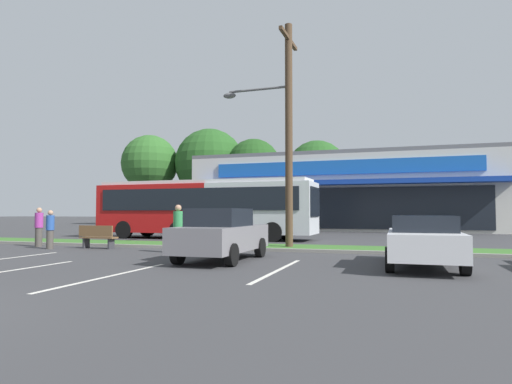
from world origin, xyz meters
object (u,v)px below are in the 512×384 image
object	(u,v)px
city_bus	(204,207)
pedestrian_by_pole	(39,227)
car_3	(205,223)
pedestrian_near_bench	(178,229)
pedestrian_mid	(50,229)
utility_pole	(285,128)
car_0	(222,234)
car_5	(423,240)
bus_stop_bench	(97,236)

from	to	relation	value
city_bus	pedestrian_by_pole	world-z (taller)	city_bus
city_bus	car_3	world-z (taller)	city_bus
city_bus	pedestrian_near_bench	world-z (taller)	city_bus
pedestrian_mid	car_3	bearing A→B (deg)	-118.40
utility_pole	car_3	size ratio (longest dim) A/B	1.99
car_0	pedestrian_near_bench	size ratio (longest dim) A/B	2.42
city_bus	car_0	distance (m)	11.20
utility_pole	car_0	size ratio (longest dim) A/B	2.15
car_5	car_0	bearing A→B (deg)	91.73
utility_pole	city_bus	distance (m)	8.67
pedestrian_by_pole	bus_stop_bench	bearing A→B (deg)	-137.90
pedestrian_mid	utility_pole	bearing A→B (deg)	172.38
car_5	pedestrian_mid	size ratio (longest dim) A/B	2.88
city_bus	car_5	size ratio (longest dim) A/B	2.80
utility_pole	bus_stop_bench	size ratio (longest dim) A/B	5.73
bus_stop_bench	car_0	bearing A→B (deg)	158.52
pedestrian_near_bench	pedestrian_by_pole	bearing A→B (deg)	61.19
city_bus	car_3	distance (m)	5.45
car_0	utility_pole	bearing A→B (deg)	-11.25
car_0	pedestrian_near_bench	distance (m)	3.09
utility_pole	pedestrian_mid	size ratio (longest dim) A/B	5.82
car_5	pedestrian_near_bench	world-z (taller)	pedestrian_near_bench
car_3	pedestrian_near_bench	world-z (taller)	pedestrian_near_bench
utility_pole	bus_stop_bench	xyz separation A→B (m)	(-7.44, -1.97, -4.42)
pedestrian_by_pole	pedestrian_near_bench	bearing A→B (deg)	-142.41
pedestrian_near_bench	pedestrian_by_pole	distance (m)	7.24
car_0	pedestrian_near_bench	world-z (taller)	pedestrian_near_bench
pedestrian_near_bench	pedestrian_mid	size ratio (longest dim) A/B	1.12
city_bus	car_0	world-z (taller)	city_bus
city_bus	bus_stop_bench	bearing A→B (deg)	-99.68
utility_pole	pedestrian_mid	distance (m)	10.44
car_3	pedestrian_near_bench	xyz separation A→B (m)	(4.78, -12.98, 0.13)
pedestrian_near_bench	pedestrian_by_pole	world-z (taller)	pedestrian_near_bench
city_bus	car_3	size ratio (longest dim) A/B	2.76
car_5	pedestrian_near_bench	bearing A→B (deg)	78.65
utility_pole	pedestrian_near_bench	bearing A→B (deg)	-141.36
pedestrian_mid	pedestrian_by_pole	bearing A→B (deg)	-54.66
city_bus	car_0	size ratio (longest dim) A/B	2.97
bus_stop_bench	car_0	xyz separation A→B (m)	(6.54, -2.57, 0.31)
car_0	pedestrian_mid	xyz separation A→B (m)	(-8.30, 1.88, -0.02)
bus_stop_bench	car_5	bearing A→B (deg)	169.04
bus_stop_bench	pedestrian_by_pole	size ratio (longest dim) A/B	0.94
car_5	pedestrian_mid	distance (m)	14.24
city_bus	car_5	distance (m)	14.70
car_0	pedestrian_near_bench	bearing A→B (deg)	53.29
car_0	bus_stop_bench	bearing A→B (deg)	68.52
utility_pole	pedestrian_by_pole	bearing A→B (deg)	-170.06
car_0	car_5	world-z (taller)	car_0
utility_pole	car_3	distance (m)	13.77
bus_stop_bench	car_5	distance (m)	12.61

